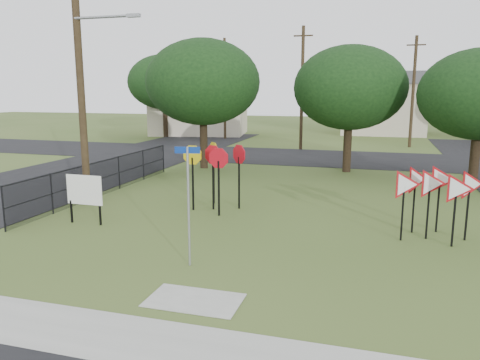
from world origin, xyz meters
name	(u,v)px	position (x,y,z in m)	size (l,w,h in m)	color
ground	(229,262)	(0.00, 0.00, 0.00)	(140.00, 140.00, 0.00)	#3C541F
sidewalk	(156,343)	(0.00, -4.20, 0.01)	(30.00, 1.60, 0.02)	#9D9E96
street_left	(72,174)	(-12.00, 10.00, 0.01)	(8.00, 50.00, 0.02)	black
street_far	(321,158)	(0.00, 20.00, 0.01)	(60.00, 8.00, 0.02)	black
curb_pad	(194,300)	(0.00, -2.40, 0.01)	(2.00, 1.20, 0.02)	#9D9E96
street_name_sign	(188,199)	(-0.89, -0.50, 1.75)	(0.62, 0.14, 3.06)	#919499
stop_sign_cluster	(215,161)	(-2.16, 5.12, 1.82)	(2.27, 1.99, 2.46)	black
yield_sign_cluster	(435,186)	(5.30, 3.65, 1.61)	(2.72, 1.50, 2.18)	black
info_board	(84,192)	(-5.69, 2.04, 1.10)	(1.33, 0.06, 1.66)	black
utility_pole_main	(81,69)	(-7.24, 4.50, 5.21)	(3.55, 0.33, 10.00)	#3A2C1B
far_pole_a	(302,88)	(-2.00, 24.00, 4.60)	(1.40, 0.24, 9.00)	#3A2C1B
far_pole_b	(413,91)	(6.00, 28.00, 4.35)	(1.40, 0.24, 8.50)	#3A2C1B
far_pole_c	(225,88)	(-10.00, 30.00, 4.60)	(1.40, 0.24, 9.00)	#3A2C1B
fence_run	(105,176)	(-7.60, 6.25, 0.78)	(0.05, 11.55, 1.50)	black
house_left	(200,98)	(-14.00, 34.00, 3.65)	(10.58, 8.88, 7.20)	beige
house_mid	(384,103)	(4.00, 40.00, 3.15)	(8.40, 8.40, 6.20)	beige
tree_near_left	(203,82)	(-6.00, 14.00, 4.86)	(6.40, 6.40, 7.27)	black
tree_near_mid	(350,88)	(2.00, 15.00, 4.54)	(6.00, 6.00, 6.80)	black
tree_far_left	(164,82)	(-16.00, 30.00, 5.17)	(6.80, 6.80, 7.73)	black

